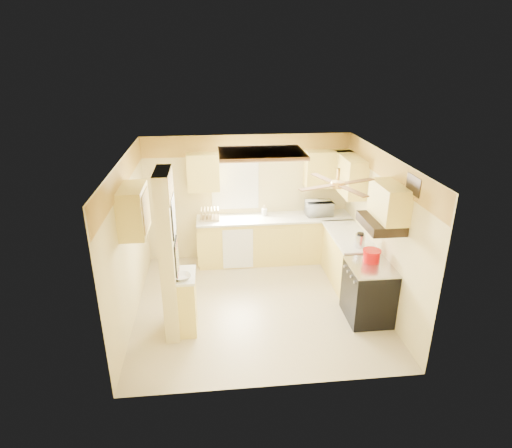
{
  "coord_description": "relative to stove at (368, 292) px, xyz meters",
  "views": [
    {
      "loc": [
        -0.69,
        -6.11,
        3.96
      ],
      "look_at": [
        -0.0,
        0.35,
        1.32
      ],
      "focal_mm": 30.0,
      "sensor_mm": 36.0,
      "label": 1
    }
  ],
  "objects": [
    {
      "name": "wall_back",
      "position": [
        -1.67,
        2.45,
        0.79
      ],
      "size": [
        4.0,
        0.0,
        4.0
      ],
      "primitive_type": "plane",
      "rotation": [
        1.57,
        0.0,
        0.0
      ],
      "color": "#DAC785",
      "rests_on": "floor"
    },
    {
      "name": "upper_cab_over_stove",
      "position": [
        0.16,
        0.0,
        1.49
      ],
      "size": [
        0.35,
        0.76,
        0.52
      ],
      "primitive_type": "cube",
      "color": "#D9C45E",
      "rests_on": "wall_right"
    },
    {
      "name": "upper_cab_back_right",
      "position": [
        -0.12,
        2.27,
        1.39
      ],
      "size": [
        0.9,
        0.35,
        0.7
      ],
      "primitive_type": "cube",
      "color": "#D9C45E",
      "rests_on": "wall_back"
    },
    {
      "name": "utensil_crock",
      "position": [
        -1.36,
        2.26,
        0.55
      ],
      "size": [
        0.11,
        0.11,
        0.21
      ],
      "color": "white",
      "rests_on": "countertop_back"
    },
    {
      "name": "ceiling_fan",
      "position": [
        -0.67,
        -0.15,
        1.83
      ],
      "size": [
        1.15,
        1.15,
        0.26
      ],
      "color": "gold",
      "rests_on": "ceiling"
    },
    {
      "name": "window",
      "position": [
        -1.92,
        2.44,
        1.09
      ],
      "size": [
        0.92,
        0.02,
        1.02
      ],
      "color": "white",
      "rests_on": "wall_back"
    },
    {
      "name": "wall_front",
      "position": [
        -1.67,
        -1.35,
        0.79
      ],
      "size": [
        4.0,
        0.0,
        4.0
      ],
      "primitive_type": "plane",
      "rotation": [
        -1.57,
        0.0,
        0.0
      ],
      "color": "#DAC785",
      "rests_on": "floor"
    },
    {
      "name": "wall_right",
      "position": [
        0.33,
        0.55,
        0.79
      ],
      "size": [
        0.0,
        3.8,
        3.8
      ],
      "primitive_type": "plane",
      "rotation": [
        1.57,
        0.0,
        -1.57
      ],
      "color": "#DAC785",
      "rests_on": "floor"
    },
    {
      "name": "vent_grate",
      "position": [
        0.31,
        -0.35,
        1.84
      ],
      "size": [
        0.02,
        0.4,
        0.25
      ],
      "primitive_type": "cube",
      "color": "black",
      "rests_on": "wall_right"
    },
    {
      "name": "floor",
      "position": [
        -1.67,
        0.55,
        -0.46
      ],
      "size": [
        4.0,
        4.0,
        0.0
      ],
      "primitive_type": "plane",
      "color": "tan",
      "rests_on": "ground"
    },
    {
      "name": "upper_cab_back_left",
      "position": [
        -2.52,
        2.27,
        1.39
      ],
      "size": [
        0.6,
        0.35,
        0.7
      ],
      "primitive_type": "cube",
      "color": "#D9C45E",
      "rests_on": "wall_back"
    },
    {
      "name": "ledge_top",
      "position": [
        -2.8,
        0.0,
        0.46
      ],
      "size": [
        0.28,
        0.58,
        0.04
      ],
      "primitive_type": "cube",
      "color": "silver",
      "rests_on": "partition_ledge"
    },
    {
      "name": "ceiling_light_panel",
      "position": [
        -1.57,
        1.05,
        2.0
      ],
      "size": [
        1.35,
        0.95,
        0.06
      ],
      "color": "brown",
      "rests_on": "ceiling"
    },
    {
      "name": "upper_cab_right",
      "position": [
        0.16,
        1.8,
        1.39
      ],
      "size": [
        0.35,
        1.0,
        0.7
      ],
      "primitive_type": "cube",
      "color": "#D9C45E",
      "rests_on": "wall_right"
    },
    {
      "name": "ceiling",
      "position": [
        -1.67,
        0.55,
        2.04
      ],
      "size": [
        4.0,
        4.0,
        0.0
      ],
      "primitive_type": "plane",
      "rotation": [
        3.14,
        0.0,
        0.0
      ],
      "color": "white",
      "rests_on": "wall_back"
    },
    {
      "name": "poster_nashville",
      "position": [
        -2.91,
        0.0,
        0.74
      ],
      "size": [
        0.02,
        0.42,
        0.57
      ],
      "color": "black",
      "rests_on": "partition_column"
    },
    {
      "name": "microwave",
      "position": [
        -0.28,
        2.18,
        0.62
      ],
      "size": [
        0.52,
        0.36,
        0.28
      ],
      "primitive_type": "imported",
      "rotation": [
        0.0,
        0.0,
        3.18
      ],
      "color": "white",
      "rests_on": "countertop_back"
    },
    {
      "name": "poster_menu",
      "position": [
        -2.91,
        0.0,
        1.39
      ],
      "size": [
        0.02,
        0.42,
        0.57
      ],
      "color": "black",
      "rests_on": "partition_column"
    },
    {
      "name": "wallpaper_border",
      "position": [
        -1.67,
        2.43,
        1.84
      ],
      "size": [
        4.0,
        0.02,
        0.4
      ],
      "primitive_type": "cube",
      "color": "#EABD45",
      "rests_on": "wall_back"
    },
    {
      "name": "partition_ledge",
      "position": [
        -2.8,
        0.0,
        -0.01
      ],
      "size": [
        0.25,
        0.55,
        0.9
      ],
      "primitive_type": "cube",
      "color": "#D9C45E",
      "rests_on": "floor"
    },
    {
      "name": "upper_cab_left_wall",
      "position": [
        -3.49,
        0.3,
        1.39
      ],
      "size": [
        0.35,
        0.75,
        0.7
      ],
      "primitive_type": "cube",
      "color": "#D9C45E",
      "rests_on": "wall_left"
    },
    {
      "name": "partition_column",
      "position": [
        -3.02,
        0.0,
        0.79
      ],
      "size": [
        0.2,
        0.7,
        2.5
      ],
      "primitive_type": "cube",
      "color": "#DAC785",
      "rests_on": "floor"
    },
    {
      "name": "lower_cabinets_back",
      "position": [
        -1.17,
        2.15,
        -0.01
      ],
      "size": [
        3.0,
        0.6,
        0.9
      ],
      "primitive_type": "cube",
      "color": "#D9C45E",
      "rests_on": "floor"
    },
    {
      "name": "lower_cabinets_right",
      "position": [
        0.03,
        1.15,
        -0.01
      ],
      "size": [
        0.6,
        1.4,
        0.9
      ],
      "primitive_type": "cube",
      "color": "#D9C45E",
      "rests_on": "floor"
    },
    {
      "name": "wall_left",
      "position": [
        -3.67,
        0.55,
        0.79
      ],
      "size": [
        0.0,
        3.8,
        3.8
      ],
      "primitive_type": "plane",
      "rotation": [
        1.57,
        0.0,
        1.57
      ],
      "color": "#DAC785",
      "rests_on": "floor"
    },
    {
      "name": "dishwasher_panel",
      "position": [
        -1.92,
        1.84,
        -0.03
      ],
      "size": [
        0.58,
        0.02,
        0.8
      ],
      "primitive_type": "cube",
      "color": "white",
      "rests_on": "lower_cabinets_back"
    },
    {
      "name": "range_hood",
      "position": [
        0.07,
        0.0,
        1.16
      ],
      "size": [
        0.5,
        0.76,
        0.14
      ],
      "primitive_type": "cube",
      "color": "black",
      "rests_on": "upper_cab_over_stove"
    },
    {
      "name": "stove",
      "position": [
        0.0,
        0.0,
        0.0
      ],
      "size": [
        0.68,
        0.77,
        0.92
      ],
      "color": "black",
      "rests_on": "floor"
    },
    {
      "name": "bowl",
      "position": [
        -2.84,
        -0.12,
        0.51
      ],
      "size": [
        0.32,
        0.32,
        0.06
      ],
      "primitive_type": "imported",
      "rotation": [
        0.0,
        0.0,
        0.39
      ],
      "color": "white",
      "rests_on": "ledge_top"
    },
    {
      "name": "dutch_oven",
      "position": [
        0.06,
        0.17,
        0.55
      ],
      "size": [
        0.28,
        0.28,
        0.19
      ],
      "color": "#BE0706",
      "rests_on": "stove"
    },
    {
      "name": "countertop_right",
      "position": [
        0.02,
        1.15,
        0.46
      ],
      "size": [
        0.64,
        1.44,
        0.04
      ],
      "primitive_type": "cube",
      "color": "silver",
      "rests_on": "lower_cabinets_right"
    },
    {
      "name": "countertop_back",
      "position": [
        -1.17,
        2.14,
        0.46
      ],
      "size": [
        3.04,
        0.64,
        0.04
      ],
      "primitive_type": "cube",
      "color": "silver",
      "rests_on": "lower_cabinets_back"
    },
    {
      "name": "dish_rack",
      "position": [
        -2.43,
        2.16,
        0.56
      ],
      "size": [
        0.38,
        0.28,
        0.21
      ],
      "color": "tan",
      "rests_on": "countertop_back"
    },
    {
      "name": "kettle",
      "position": [
        0.03,
        0.64,
        0.6
      ],
      "size": [
        0.16,
        0.16,
        0.25
      ],
      "color": "silver",
      "rests_on": "countertop_right"
    }
  ]
}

